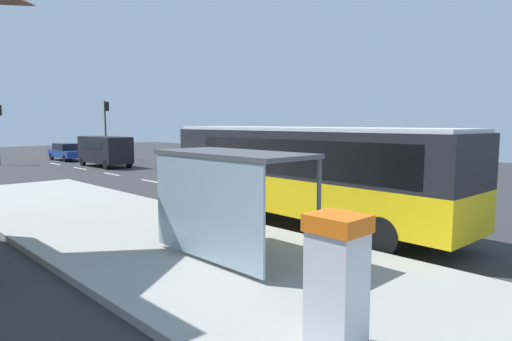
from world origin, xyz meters
name	(u,v)px	position (x,y,z in m)	size (l,w,h in m)	color
ground_plane	(148,182)	(0.00, 14.00, -0.02)	(56.00, 92.00, 0.04)	#2D2D30
sidewalk_platform	(168,242)	(-6.40, 2.00, 0.09)	(6.20, 30.00, 0.18)	#999993
lane_stripe_seg_1	(390,225)	(0.25, -1.00, 0.01)	(0.16, 2.20, 0.01)	silver
lane_stripe_seg_2	(280,204)	(0.25, 4.00, 0.01)	(0.16, 2.20, 0.01)	silver
lane_stripe_seg_3	(205,191)	(0.25, 9.00, 0.01)	(0.16, 2.20, 0.01)	silver
lane_stripe_seg_4	(152,181)	(0.25, 14.00, 0.01)	(0.16, 2.20, 0.01)	silver
lane_stripe_seg_5	(111,174)	(0.25, 19.00, 0.01)	(0.16, 2.20, 0.01)	silver
lane_stripe_seg_6	(80,168)	(0.25, 24.00, 0.01)	(0.16, 2.20, 0.01)	silver
lane_stripe_seg_7	(55,164)	(0.25, 29.00, 0.01)	(0.16, 2.20, 0.01)	silver
bus	(303,169)	(-1.71, 1.13, 1.84)	(2.89, 11.09, 3.21)	yellow
white_van	(105,149)	(2.20, 23.97, 1.34)	(2.06, 5.21, 2.30)	black
sedan_near	(67,152)	(2.30, 31.71, 0.79)	(1.88, 4.42, 1.52)	navy
ticket_machine	(337,282)	(-8.01, -4.74, 1.17)	(0.66, 0.76, 1.94)	silver
recycling_bin_orange	(212,207)	(-4.20, 2.82, 0.66)	(0.52, 0.52, 0.95)	orange
recycling_bin_blue	(199,204)	(-4.20, 3.52, 0.66)	(0.52, 0.52, 0.95)	blue
recycling_bin_green	(187,202)	(-4.20, 4.22, 0.66)	(0.52, 0.52, 0.95)	green
traffic_light_near_side	(106,121)	(5.50, 30.51, 3.52)	(0.49, 0.28, 5.32)	#2D2D2D
bus_shelter	(223,177)	(-6.41, -0.38, 2.10)	(1.80, 4.00, 2.50)	#4C4C51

